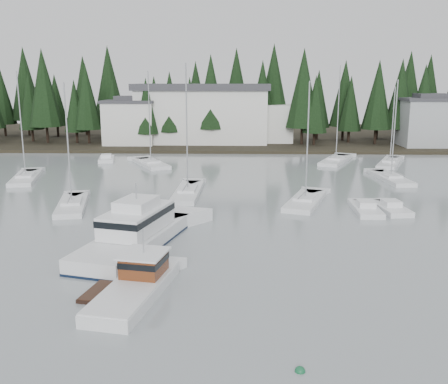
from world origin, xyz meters
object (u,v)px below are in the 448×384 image
Objects in this scene: cabin_cruiser_center at (135,236)px; runabout_3 at (106,160)px; harbor_inn at (213,114)px; sailboat_9 at (151,165)px; sailboat_4 at (188,194)px; sailboat_6 at (390,164)px; sailboat_12 at (336,161)px; sailboat_11 at (391,179)px; house_west at (130,121)px; sailboat_10 at (26,179)px; sailboat_8 at (72,207)px; runabout_4 at (391,210)px; runabout_1 at (366,210)px; house_east_a at (430,121)px; sailboat_0 at (305,203)px; lobster_boat_brown at (135,287)px.

cabin_cruiser_center reaches higher than runabout_3.
harbor_inn is 2.14× the size of sailboat_9.
sailboat_6 is (27.54, 20.51, -0.02)m from sailboat_4.
sailboat_11 is at bearing -139.88° from sailboat_12.
sailboat_9 is at bearing 66.17° from sailboat_11.
house_west is 1.71× the size of runabout_3.
sailboat_10 reaches higher than runabout_3.
sailboat_12 is at bearing -109.10° from sailboat_9.
sailboat_8 is 30.29m from runabout_4.
sailboat_8 reaches higher than runabout_4.
sailboat_10 is at bearing 64.56° from runabout_4.
runabout_1 is at bearing -71.43° from harbor_inn.
house_west is 0.32× the size of harbor_inn.
sailboat_6 is at bearing -23.23° from cabin_cruiser_center.
sailboat_9 is at bearing -108.04° from harbor_inn.
sailboat_12 is 2.63× the size of runabout_3.
house_east_a is at bearing -6.36° from harbor_inn.
harbor_inn is 2.01× the size of sailboat_12.
sailboat_0 is 34.78m from sailboat_10.
lobster_boat_brown is at bearing -90.88° from harbor_inn.
sailboat_6 is at bearing -81.90° from sailboat_12.
cabin_cruiser_center is at bearing -126.74° from house_east_a.
cabin_cruiser_center is 22.11m from runabout_1.
sailboat_6 is 0.85× the size of sailboat_9.
house_west is at bearing 35.78° from runabout_1.
sailboat_9 is 2.48× the size of runabout_3.
runabout_4 is at bearing -103.68° from sailboat_8.
runabout_1 is at bearing -161.44° from sailboat_12.
sailboat_10 is at bearing 24.26° from sailboat_8.
runabout_4 is at bearing -80.36° from runabout_1.
sailboat_12 reaches higher than harbor_inn.
sailboat_6 is at bearing -19.24° from runabout_1.
runabout_4 is at bearing -90.78° from sailboat_0.
sailboat_12 is (-19.46, -15.80, -4.83)m from house_east_a.
sailboat_12 is (20.55, 48.38, -0.39)m from lobster_boat_brown.
sailboat_9 is 1.01× the size of sailboat_10.
sailboat_11 reaches higher than runabout_4.
sailboat_12 is at bearing -40.16° from sailboat_4.
sailboat_9 is (-7.82, -24.01, -5.71)m from harbor_inn.
runabout_1 is (16.67, -49.60, -5.64)m from harbor_inn.
runabout_3 is (-31.94, 29.36, 0.00)m from runabout_1.
sailboat_10 is at bearing 51.54° from cabin_cruiser_center.
sailboat_12 reaches higher than cabin_cruiser_center.
harbor_inn is 2.52× the size of sailboat_6.
sailboat_6 is at bearing -88.79° from sailboat_10.
sailboat_10 reaches higher than sailboat_0.
sailboat_10 reaches higher than harbor_inn.
house_east_a is at bearing -26.89° from sailboat_12.
harbor_inn is (15.04, 3.34, 1.12)m from house_west.
runabout_3 is 44.97m from runabout_4.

